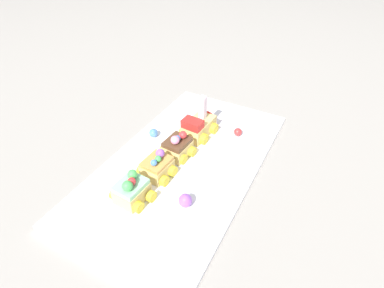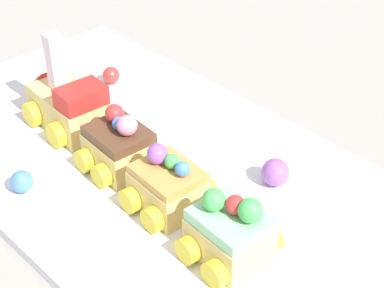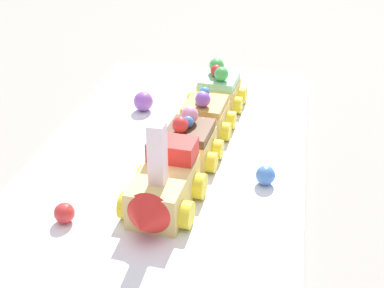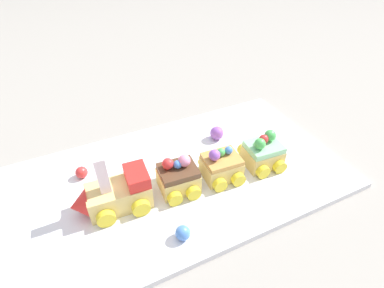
{
  "view_description": "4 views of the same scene",
  "coord_description": "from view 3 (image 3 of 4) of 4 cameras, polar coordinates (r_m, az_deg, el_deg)",
  "views": [
    {
      "loc": [
        -0.46,
        -0.27,
        0.5
      ],
      "look_at": [
        -0.01,
        -0.03,
        0.08
      ],
      "focal_mm": 28.0,
      "sensor_mm": 36.0,
      "label": 1
    },
    {
      "loc": [
        -0.42,
        0.34,
        0.41
      ],
      "look_at": [
        -0.04,
        -0.02,
        0.04
      ],
      "focal_mm": 60.0,
      "sensor_mm": 36.0,
      "label": 2
    },
    {
      "loc": [
        0.57,
        0.14,
        0.34
      ],
      "look_at": [
        0.01,
        0.03,
        0.03
      ],
      "focal_mm": 50.0,
      "sensor_mm": 36.0,
      "label": 3
    },
    {
      "loc": [
        0.15,
        0.36,
        0.39
      ],
      "look_at": [
        -0.03,
        -0.01,
        0.07
      ],
      "focal_mm": 28.0,
      "sensor_mm": 36.0,
      "label": 4
    }
  ],
  "objects": [
    {
      "name": "cake_car_chocolate",
      "position": [
        0.64,
        -0.32,
        0.13
      ],
      "size": [
        0.07,
        0.08,
        0.07
      ],
      "rotation": [
        0.0,
        0.0,
        -0.07
      ],
      "color": "#E5C675",
      "rests_on": "display_board"
    },
    {
      "name": "cake_car_caramel",
      "position": [
        0.71,
        1.4,
        2.98
      ],
      "size": [
        0.07,
        0.08,
        0.06
      ],
      "rotation": [
        0.0,
        0.0,
        -0.07
      ],
      "color": "#E5C675",
      "rests_on": "display_board"
    },
    {
      "name": "ground_plane",
      "position": [
        0.68,
        -2.25,
        -1.87
      ],
      "size": [
        10.0,
        10.0,
        0.0
      ],
      "primitive_type": "plane",
      "color": "gray"
    },
    {
      "name": "cake_train_locomotive",
      "position": [
        0.55,
        -3.26,
        -4.9
      ],
      "size": [
        0.13,
        0.08,
        0.11
      ],
      "rotation": [
        0.0,
        0.0,
        -0.07
      ],
      "color": "#E5C675",
      "rests_on": "display_board"
    },
    {
      "name": "cake_car_mint",
      "position": [
        0.79,
        2.89,
        5.79
      ],
      "size": [
        0.07,
        0.08,
        0.07
      ],
      "rotation": [
        0.0,
        0.0,
        -0.07
      ],
      "color": "#E5C675",
      "rests_on": "display_board"
    },
    {
      "name": "gumball_blue",
      "position": [
        0.61,
        7.84,
        -3.31
      ],
      "size": [
        0.02,
        0.02,
        0.02
      ],
      "primitive_type": "sphere",
      "color": "#4C84E0",
      "rests_on": "display_board"
    },
    {
      "name": "gumball_purple",
      "position": [
        0.78,
        -5.21,
        4.55
      ],
      "size": [
        0.03,
        0.03,
        0.03
      ],
      "primitive_type": "sphere",
      "color": "#9956C6",
      "rests_on": "display_board"
    },
    {
      "name": "display_board",
      "position": [
        0.67,
        -2.26,
        -1.43
      ],
      "size": [
        0.6,
        0.33,
        0.01
      ],
      "primitive_type": "cube",
      "color": "white",
      "rests_on": "ground_plane"
    },
    {
      "name": "gumball_red",
      "position": [
        0.56,
        -13.46,
        -7.16
      ],
      "size": [
        0.02,
        0.02,
        0.02
      ],
      "primitive_type": "sphere",
      "color": "red",
      "rests_on": "display_board"
    }
  ]
}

